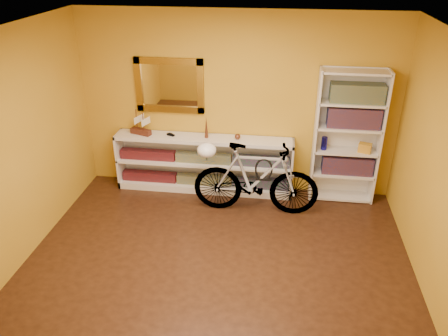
# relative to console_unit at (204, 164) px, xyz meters

# --- Properties ---
(floor) EXTENTS (4.50, 4.00, 0.01)m
(floor) POSITION_rel_console_unit_xyz_m (0.45, -1.81, -0.43)
(floor) COLOR black
(floor) RESTS_ON ground
(ceiling) EXTENTS (4.50, 4.00, 0.01)m
(ceiling) POSITION_rel_console_unit_xyz_m (0.45, -1.81, 2.18)
(ceiling) COLOR silver
(ceiling) RESTS_ON ground
(back_wall) EXTENTS (4.50, 0.01, 2.60)m
(back_wall) POSITION_rel_console_unit_xyz_m (0.45, 0.19, 0.88)
(back_wall) COLOR #BC891C
(back_wall) RESTS_ON ground
(left_wall) EXTENTS (0.01, 4.00, 2.60)m
(left_wall) POSITION_rel_console_unit_xyz_m (-1.80, -1.81, 0.88)
(left_wall) COLOR #BC891C
(left_wall) RESTS_ON ground
(right_wall) EXTENTS (0.01, 4.00, 2.60)m
(right_wall) POSITION_rel_console_unit_xyz_m (2.71, -1.81, 0.88)
(right_wall) COLOR #BC891C
(right_wall) RESTS_ON ground
(gilt_mirror) EXTENTS (0.98, 0.06, 0.78)m
(gilt_mirror) POSITION_rel_console_unit_xyz_m (-0.50, 0.15, 1.12)
(gilt_mirror) COLOR olive
(gilt_mirror) RESTS_ON back_wall
(wall_socket) EXTENTS (0.09, 0.02, 0.09)m
(wall_socket) POSITION_rel_console_unit_xyz_m (1.35, 0.17, -0.17)
(wall_socket) COLOR silver
(wall_socket) RESTS_ON back_wall
(console_unit) EXTENTS (2.60, 0.35, 0.85)m
(console_unit) POSITION_rel_console_unit_xyz_m (0.00, 0.00, 0.00)
(console_unit) COLOR silver
(console_unit) RESTS_ON floor
(cd_row_lower) EXTENTS (2.50, 0.13, 0.14)m
(cd_row_lower) POSITION_rel_console_unit_xyz_m (0.00, -0.02, -0.26)
(cd_row_lower) COLOR black
(cd_row_lower) RESTS_ON console_unit
(cd_row_upper) EXTENTS (2.50, 0.13, 0.14)m
(cd_row_upper) POSITION_rel_console_unit_xyz_m (0.00, -0.02, 0.11)
(cd_row_upper) COLOR navy
(cd_row_upper) RESTS_ON console_unit
(model_ship) EXTENTS (0.34, 0.22, 0.38)m
(model_ship) POSITION_rel_console_unit_xyz_m (-0.93, 0.00, 0.61)
(model_ship) COLOR #3D1A11
(model_ship) RESTS_ON console_unit
(toy_car) EXTENTS (0.00, 0.00, 0.00)m
(toy_car) POSITION_rel_console_unit_xyz_m (-0.48, 0.00, 0.43)
(toy_car) COLOR black
(toy_car) RESTS_ON console_unit
(bronze_ornament) EXTENTS (0.05, 0.05, 0.32)m
(bronze_ornament) POSITION_rel_console_unit_xyz_m (0.05, 0.00, 0.58)
(bronze_ornament) COLOR brown
(bronze_ornament) RESTS_ON console_unit
(decorative_orb) EXTENTS (0.08, 0.08, 0.08)m
(decorative_orb) POSITION_rel_console_unit_xyz_m (0.49, 0.00, 0.47)
(decorative_orb) COLOR brown
(decorative_orb) RESTS_ON console_unit
(bookcase) EXTENTS (0.90, 0.30, 1.90)m
(bookcase) POSITION_rel_console_unit_xyz_m (2.01, 0.03, 0.52)
(bookcase) COLOR silver
(bookcase) RESTS_ON floor
(book_row_a) EXTENTS (0.70, 0.22, 0.26)m
(book_row_a) POSITION_rel_console_unit_xyz_m (2.06, 0.03, 0.12)
(book_row_a) COLOR maroon
(book_row_a) RESTS_ON bookcase
(book_row_b) EXTENTS (0.70, 0.22, 0.28)m
(book_row_b) POSITION_rel_console_unit_xyz_m (2.06, 0.03, 0.83)
(book_row_b) COLOR maroon
(book_row_b) RESTS_ON bookcase
(book_row_c) EXTENTS (0.70, 0.22, 0.25)m
(book_row_c) POSITION_rel_console_unit_xyz_m (2.06, 0.03, 1.16)
(book_row_c) COLOR #1A4E5E
(book_row_c) RESTS_ON bookcase
(travel_mug) EXTENTS (0.08, 0.08, 0.18)m
(travel_mug) POSITION_rel_console_unit_xyz_m (1.71, 0.01, 0.43)
(travel_mug) COLOR navy
(travel_mug) RESTS_ON bookcase
(red_tin) EXTENTS (0.18, 0.18, 0.20)m
(red_tin) POSITION_rel_console_unit_xyz_m (1.81, 0.06, 1.14)
(red_tin) COLOR maroon
(red_tin) RESTS_ON bookcase
(yellow_bag) EXTENTS (0.19, 0.16, 0.13)m
(yellow_bag) POSITION_rel_console_unit_xyz_m (2.26, -0.01, 0.40)
(yellow_bag) COLOR gold
(yellow_bag) RESTS_ON bookcase
(bicycle) EXTENTS (0.46, 1.73, 1.02)m
(bicycle) POSITION_rel_console_unit_xyz_m (0.80, -0.52, 0.08)
(bicycle) COLOR silver
(bicycle) RESTS_ON floor
(helmet) EXTENTS (0.26, 0.25, 0.19)m
(helmet) POSITION_rel_console_unit_xyz_m (0.14, -0.53, 0.47)
(helmet) COLOR white
(helmet) RESTS_ON bicycle
(u_lock) EXTENTS (0.24, 0.03, 0.24)m
(u_lock) POSITION_rel_console_unit_xyz_m (0.90, -0.52, 0.24)
(u_lock) COLOR black
(u_lock) RESTS_ON bicycle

